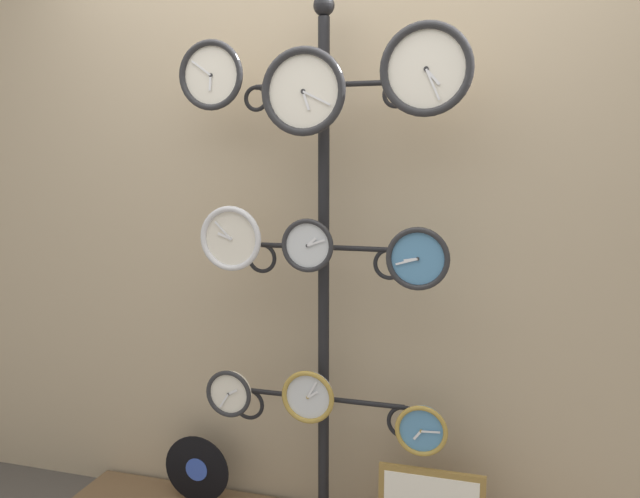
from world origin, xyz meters
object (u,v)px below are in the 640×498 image
(clock_bottom_left, at_px, (229,393))
(clock_middle_left, at_px, (231,238))
(clock_bottom_right, at_px, (421,430))
(clock_top_left, at_px, (211,75))
(vinyl_record, at_px, (197,469))
(display_stand, at_px, (324,353))
(clock_top_center, at_px, (304,92))
(clock_bottom_center, at_px, (308,397))
(clock_top_right, at_px, (426,69))
(clock_middle_right, at_px, (418,259))
(clock_middle_center, at_px, (308,245))

(clock_bottom_left, bearing_deg, clock_middle_left, -11.33)
(clock_bottom_left, distance_m, clock_bottom_right, 0.75)
(clock_top_left, height_order, vinyl_record, clock_top_left)
(clock_top_left, height_order, clock_bottom_right, clock_top_left)
(clock_middle_left, height_order, clock_bottom_right, clock_middle_left)
(clock_top_left, bearing_deg, display_stand, 10.89)
(clock_top_left, relative_size, clock_top_center, 0.83)
(clock_top_left, distance_m, clock_bottom_left, 1.22)
(clock_bottom_center, bearing_deg, display_stand, 64.20)
(clock_top_left, bearing_deg, clock_bottom_left, -26.28)
(clock_bottom_left, distance_m, vinyl_record, 0.46)
(clock_bottom_right, bearing_deg, clock_top_center, -175.06)
(clock_middle_left, bearing_deg, display_stand, 18.86)
(clock_top_right, height_order, clock_middle_left, clock_top_right)
(display_stand, xyz_separation_m, clock_bottom_right, (0.39, -0.08, -0.23))
(clock_bottom_left, bearing_deg, clock_middle_right, -0.16)
(clock_middle_center, bearing_deg, display_stand, 70.23)
(vinyl_record, bearing_deg, clock_bottom_right, -4.28)
(clock_middle_center, xyz_separation_m, vinyl_record, (-0.53, 0.09, -0.99))
(clock_bottom_center, bearing_deg, clock_middle_left, -173.36)
(clock_top_right, distance_m, clock_middle_right, 0.64)
(display_stand, xyz_separation_m, clock_top_left, (-0.41, -0.08, 1.06))
(clock_top_center, distance_m, clock_middle_center, 0.55)
(clock_top_center, distance_m, clock_bottom_right, 1.29)
(clock_middle_center, distance_m, clock_bottom_right, 0.79)
(clock_bottom_right, bearing_deg, clock_top_right, -100.30)
(clock_middle_left, relative_size, clock_middle_center, 1.24)
(clock_middle_left, relative_size, vinyl_record, 0.84)
(clock_middle_right, relative_size, clock_bottom_center, 1.07)
(clock_bottom_left, height_order, clock_bottom_center, clock_bottom_center)
(clock_top_center, xyz_separation_m, clock_middle_left, (-0.29, 0.00, -0.53))
(clock_middle_center, relative_size, vinyl_record, 0.68)
(clock_middle_center, bearing_deg, clock_bottom_left, -177.35)
(clock_middle_right, relative_size, clock_bottom_right, 1.15)
(clock_middle_left, bearing_deg, clock_middle_right, 0.23)
(clock_top_right, bearing_deg, clock_bottom_left, 179.16)
(clock_top_center, relative_size, clock_middle_right, 1.39)
(clock_top_left, distance_m, clock_bottom_right, 1.52)
(clock_middle_right, xyz_separation_m, clock_bottom_right, (0.02, 0.03, -0.64))
(display_stand, height_order, clock_top_right, display_stand)
(clock_top_center, height_order, clock_bottom_right, clock_top_center)
(clock_middle_center, height_order, clock_middle_right, clock_middle_center)
(clock_middle_right, bearing_deg, clock_bottom_right, 53.53)
(clock_middle_right, distance_m, clock_bottom_right, 0.64)
(clock_top_left, bearing_deg, clock_top_center, -5.80)
(display_stand, height_order, clock_middle_right, display_stand)
(display_stand, distance_m, clock_middle_right, 0.56)
(clock_bottom_left, bearing_deg, clock_top_left, 153.72)
(clock_bottom_left, bearing_deg, clock_middle_center, 2.65)
(clock_top_right, relative_size, clock_middle_left, 1.26)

